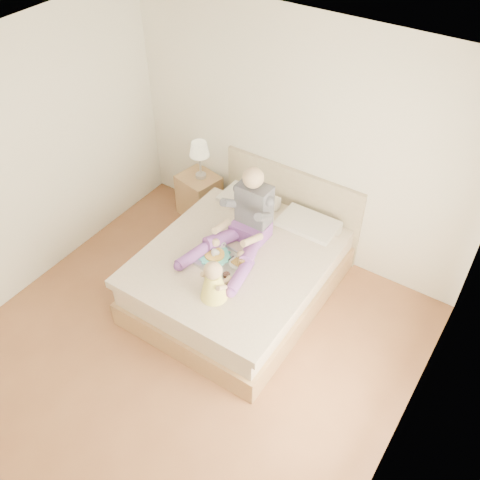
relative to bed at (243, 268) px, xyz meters
The scene contains 7 objects.
room 1.61m from the bed, 85.70° to the right, with size 4.02×4.22×2.71m.
bed is the anchor object (origin of this frame).
nightstand 1.42m from the bed, 145.93° to the left, with size 0.53×0.49×0.56m.
lamp 1.53m from the bed, 144.68° to the left, with size 0.23×0.23×0.48m.
adult 0.55m from the bed, 121.44° to the left, with size 0.73×1.02×0.86m.
tray 0.44m from the bed, 101.69° to the right, with size 0.56×0.46×0.15m.
baby 0.84m from the bed, 78.75° to the right, with size 0.29×0.38×0.42m.
Camera 1 is at (2.17, -2.25, 4.30)m, focal length 40.00 mm.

